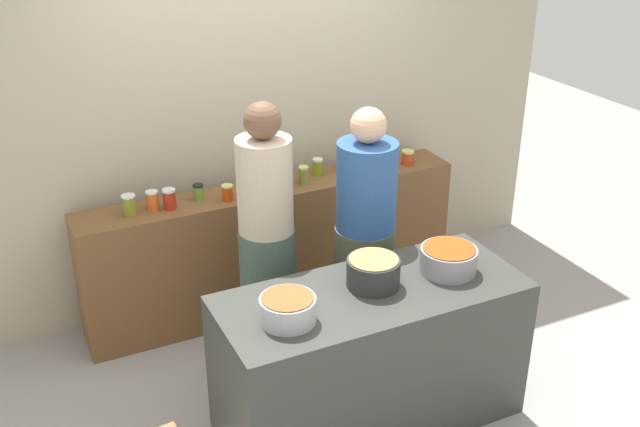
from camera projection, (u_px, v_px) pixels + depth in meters
name	position (u px, v px, depth m)	size (l,w,h in m)	color
ground	(345.00, 388.00, 4.66)	(12.00, 12.00, 0.00)	#9B9592
storefront_wall	(251.00, 93.00, 5.19)	(4.80, 0.12, 3.00)	#B5AA91
display_shelf	(274.00, 247.00, 5.35)	(2.70, 0.36, 0.93)	brown
prep_table	(370.00, 357.00, 4.23)	(1.70, 0.70, 0.87)	#373834
preserve_jar_0	(129.00, 205.00, 4.73)	(0.09, 0.09, 0.14)	olive
preserve_jar_1	(152.00, 201.00, 4.79)	(0.08, 0.08, 0.13)	#E35C21
preserve_jar_2	(169.00, 199.00, 4.81)	(0.08, 0.08, 0.13)	#A82719
preserve_jar_3	(198.00, 192.00, 4.95)	(0.07, 0.07, 0.11)	olive
preserve_jar_4	(227.00, 193.00, 4.93)	(0.08, 0.08, 0.11)	#BB3B0E
preserve_jar_5	(286.00, 178.00, 5.12)	(0.08, 0.08, 0.14)	#2A4D26
preserve_jar_6	(304.00, 175.00, 5.18)	(0.07, 0.07, 0.13)	olive
preserve_jar_7	(318.00, 167.00, 5.31)	(0.07, 0.07, 0.13)	olive
preserve_jar_8	(343.00, 163.00, 5.41)	(0.09, 0.09, 0.11)	#AD2B13
preserve_jar_9	(375.00, 163.00, 5.41)	(0.09, 0.09, 0.11)	#214C33
preserve_jar_10	(408.00, 157.00, 5.50)	(0.09, 0.09, 0.11)	#BB3B1D
cooking_pot_left	(288.00, 309.00, 3.75)	(0.29, 0.29, 0.14)	#B7B7BC
cooking_pot_center	(373.00, 272.00, 4.06)	(0.29, 0.29, 0.16)	#2D2D2D
cooking_pot_right	(448.00, 260.00, 4.20)	(0.32, 0.32, 0.14)	gray
cook_with_tongs	(267.00, 252.00, 4.58)	(0.35, 0.35, 1.74)	#435A4E
cook_in_cap	(365.00, 249.00, 4.71)	(0.38, 0.38, 1.68)	#4D523D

